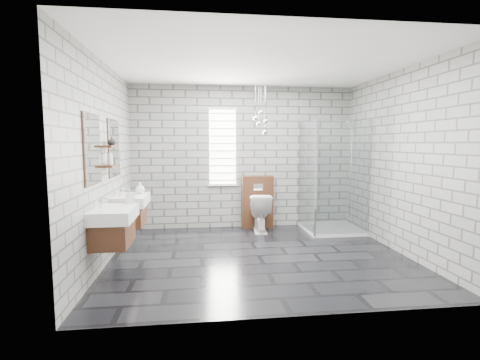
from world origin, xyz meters
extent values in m
cube|color=black|center=(0.00, 0.00, -0.01)|extent=(4.20, 3.60, 0.02)
cube|color=white|center=(0.00, 0.00, 2.71)|extent=(4.20, 3.60, 0.02)
cube|color=gray|center=(0.00, 1.81, 1.35)|extent=(4.20, 0.02, 2.70)
cube|color=gray|center=(0.00, -1.81, 1.35)|extent=(4.20, 0.02, 2.70)
cube|color=gray|center=(-2.11, 0.00, 1.35)|extent=(0.02, 3.60, 2.70)
cube|color=gray|center=(2.11, 0.00, 1.35)|extent=(0.02, 3.60, 2.70)
cube|color=#482716|center=(-1.89, -0.59, 0.55)|extent=(0.42, 0.62, 0.30)
cube|color=silver|center=(-1.69, -0.59, 0.58)|extent=(0.02, 0.35, 0.01)
cube|color=white|center=(-1.87, -0.59, 0.77)|extent=(0.47, 0.70, 0.15)
cylinder|color=silver|center=(-2.02, -0.59, 0.91)|extent=(0.04, 0.04, 0.12)
cylinder|color=silver|center=(-1.97, -0.59, 0.96)|extent=(0.10, 0.02, 0.02)
cube|color=white|center=(-2.08, -0.59, 1.55)|extent=(0.03, 0.55, 0.80)
cube|color=#482716|center=(-2.09, -0.59, 1.55)|extent=(0.01, 0.59, 0.84)
cube|color=#482716|center=(-1.89, 0.46, 0.55)|extent=(0.42, 0.62, 0.30)
cube|color=silver|center=(-1.69, 0.46, 0.58)|extent=(0.02, 0.35, 0.01)
cube|color=white|center=(-1.87, 0.46, 0.77)|extent=(0.47, 0.70, 0.15)
cylinder|color=silver|center=(-2.02, 0.46, 0.91)|extent=(0.04, 0.04, 0.12)
cylinder|color=silver|center=(-1.97, 0.46, 0.96)|extent=(0.10, 0.02, 0.02)
cube|color=white|center=(-2.08, 0.46, 1.55)|extent=(0.03, 0.55, 0.80)
cube|color=#482716|center=(-2.09, 0.46, 1.55)|extent=(0.01, 0.59, 0.84)
cube|color=#482716|center=(-2.03, -0.05, 1.32)|extent=(0.14, 0.30, 0.03)
cube|color=#482716|center=(-2.03, -0.05, 1.58)|extent=(0.14, 0.30, 0.03)
cube|color=white|center=(-0.40, 1.79, 1.55)|extent=(0.50, 0.02, 1.40)
cube|color=white|center=(-0.40, 1.77, 2.27)|extent=(0.56, 0.04, 0.04)
cube|color=white|center=(-0.40, 1.77, 0.83)|extent=(0.56, 0.04, 0.04)
cube|color=white|center=(-0.40, 1.77, 0.92)|extent=(0.48, 0.01, 0.02)
cube|color=white|center=(-0.40, 1.77, 1.06)|extent=(0.48, 0.01, 0.02)
cube|color=white|center=(-0.40, 1.77, 1.20)|extent=(0.48, 0.01, 0.02)
cube|color=white|center=(-0.40, 1.77, 1.34)|extent=(0.48, 0.01, 0.02)
cube|color=white|center=(-0.40, 1.77, 1.48)|extent=(0.48, 0.01, 0.02)
cube|color=white|center=(-0.40, 1.77, 1.62)|extent=(0.48, 0.01, 0.02)
cube|color=white|center=(-0.40, 1.77, 1.76)|extent=(0.48, 0.01, 0.02)
cube|color=white|center=(-0.40, 1.77, 1.90)|extent=(0.48, 0.01, 0.02)
cube|color=white|center=(-0.40, 1.77, 2.04)|extent=(0.48, 0.01, 0.03)
cube|color=white|center=(-0.40, 1.77, 2.18)|extent=(0.48, 0.01, 0.03)
cube|color=#482716|center=(0.26, 1.70, 0.50)|extent=(0.60, 0.20, 1.00)
cube|color=silver|center=(0.26, 1.60, 0.80)|extent=(0.18, 0.01, 0.12)
cube|color=white|center=(1.60, 1.30, 0.03)|extent=(1.00, 1.00, 0.06)
cube|color=silver|center=(1.60, 0.81, 1.03)|extent=(1.00, 0.01, 2.00)
cube|color=silver|center=(1.11, 1.30, 1.03)|extent=(0.01, 1.00, 2.00)
cube|color=silver|center=(1.11, 0.81, 1.03)|extent=(0.03, 0.03, 2.00)
cube|color=silver|center=(2.08, 0.81, 1.03)|extent=(0.03, 0.03, 2.00)
cylinder|color=silver|center=(2.04, 1.50, 1.10)|extent=(0.02, 0.02, 1.80)
cylinder|color=silver|center=(1.96, 1.50, 2.02)|extent=(0.14, 0.14, 0.02)
sphere|color=silver|center=(0.15, 1.29, 2.06)|extent=(0.09, 0.09, 0.09)
cylinder|color=silver|center=(0.15, 1.29, 2.40)|extent=(0.01, 0.01, 0.59)
sphere|color=silver|center=(0.33, 1.33, 1.82)|extent=(0.09, 0.09, 0.09)
cylinder|color=silver|center=(0.33, 1.33, 2.28)|extent=(0.01, 0.01, 0.83)
sphere|color=silver|center=(0.27, 1.41, 2.18)|extent=(0.09, 0.09, 0.09)
cylinder|color=silver|center=(0.27, 1.41, 2.46)|extent=(0.01, 0.01, 0.48)
sphere|color=silver|center=(0.22, 1.40, 1.98)|extent=(0.09, 0.09, 0.09)
cylinder|color=silver|center=(0.22, 1.40, 2.36)|extent=(0.01, 0.01, 0.68)
sphere|color=silver|center=(0.35, 1.39, 2.02)|extent=(0.09, 0.09, 0.09)
cylinder|color=silver|center=(0.35, 1.39, 2.38)|extent=(0.01, 0.01, 0.63)
imported|color=white|center=(0.26, 1.42, 0.35)|extent=(0.44, 0.72, 0.70)
imported|color=#B2B2B2|center=(-1.74, -0.29, 0.94)|extent=(0.11, 0.11, 0.19)
imported|color=#B2B2B2|center=(-1.76, 0.63, 0.94)|extent=(0.18, 0.18, 0.18)
imported|color=#B2B2B2|center=(-2.02, -0.06, 1.44)|extent=(0.11, 0.11, 0.21)
imported|color=#B2B2B2|center=(-2.02, 0.06, 1.65)|extent=(0.11, 0.11, 0.11)
camera|label=1|loc=(-0.85, -4.83, 1.62)|focal=26.00mm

